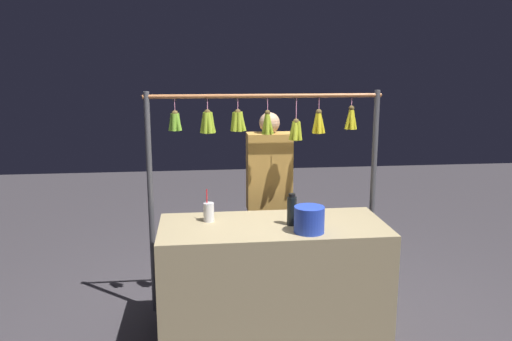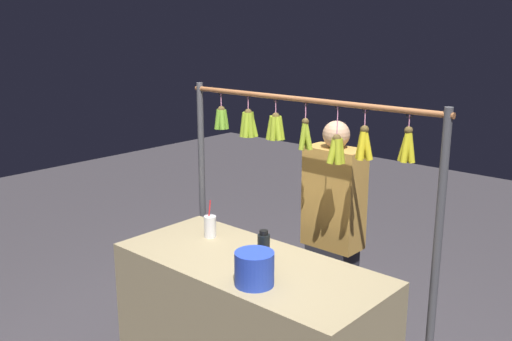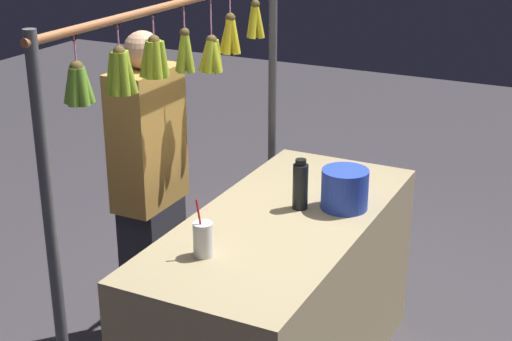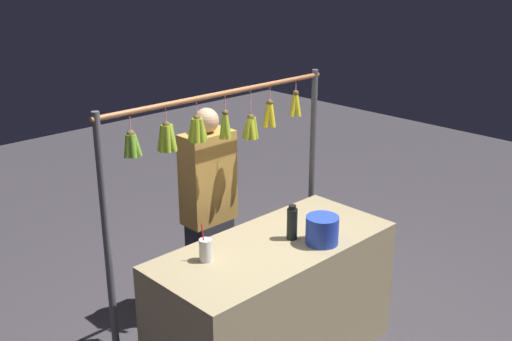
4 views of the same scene
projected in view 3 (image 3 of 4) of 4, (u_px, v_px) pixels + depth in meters
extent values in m
cube|color=tan|center=(281.00, 304.00, 3.41)|extent=(1.60, 0.71, 0.84)
cylinder|color=#4C4C51|center=(272.00, 136.00, 4.18)|extent=(0.04, 0.04, 1.75)
cylinder|color=#4C4C51|center=(56.00, 278.00, 2.70)|extent=(0.04, 0.04, 1.75)
cylinder|color=#9E6038|center=(181.00, 3.00, 3.14)|extent=(1.83, 0.03, 0.03)
sphere|color=brown|center=(255.00, 4.00, 3.74)|extent=(0.04, 0.04, 0.04)
cylinder|color=gold|center=(254.00, 22.00, 3.76)|extent=(0.07, 0.03, 0.17)
cylinder|color=gold|center=(258.00, 21.00, 3.77)|extent=(0.03, 0.07, 0.17)
cylinder|color=gold|center=(257.00, 21.00, 3.79)|extent=(0.06, 0.04, 0.17)
cylinder|color=gold|center=(252.00, 21.00, 3.78)|extent=(0.04, 0.06, 0.17)
cylinder|color=pink|center=(230.00, 6.00, 3.52)|extent=(0.01, 0.01, 0.11)
sphere|color=brown|center=(230.00, 18.00, 3.54)|extent=(0.05, 0.05, 0.05)
cylinder|color=yellow|center=(228.00, 37.00, 3.55)|extent=(0.07, 0.04, 0.17)
cylinder|color=yellow|center=(234.00, 36.00, 3.56)|extent=(0.04, 0.07, 0.17)
cylinder|color=yellow|center=(232.00, 35.00, 3.58)|extent=(0.08, 0.04, 0.17)
cylinder|color=yellow|center=(227.00, 36.00, 3.57)|extent=(0.04, 0.08, 0.17)
cylinder|color=pink|center=(211.00, 20.00, 3.38)|extent=(0.01, 0.01, 0.18)
sphere|color=brown|center=(211.00, 40.00, 3.41)|extent=(0.05, 0.05, 0.05)
cylinder|color=#A8B525|center=(209.00, 57.00, 3.42)|extent=(0.07, 0.04, 0.15)
cylinder|color=#A8B525|center=(215.00, 57.00, 3.42)|extent=(0.05, 0.07, 0.15)
cylinder|color=#A8B525|center=(217.00, 56.00, 3.45)|extent=(0.05, 0.05, 0.15)
cylinder|color=#A8B525|center=(212.00, 55.00, 3.46)|extent=(0.06, 0.05, 0.15)
cylinder|color=#A8B525|center=(206.00, 56.00, 3.44)|extent=(0.06, 0.07, 0.15)
torus|color=black|center=(184.00, 6.00, 3.16)|extent=(0.04, 0.01, 0.04)
cylinder|color=pink|center=(184.00, 20.00, 3.18)|extent=(0.01, 0.01, 0.11)
sphere|color=brown|center=(185.00, 33.00, 3.20)|extent=(0.04, 0.04, 0.04)
cylinder|color=#96B027|center=(183.00, 53.00, 3.22)|extent=(0.06, 0.04, 0.17)
cylinder|color=#96B027|center=(188.00, 53.00, 3.22)|extent=(0.04, 0.06, 0.17)
cylinder|color=#96B027|center=(187.00, 52.00, 3.25)|extent=(0.07, 0.04, 0.17)
cylinder|color=#96B027|center=(182.00, 52.00, 3.24)|extent=(0.04, 0.07, 0.17)
torus|color=black|center=(153.00, 15.00, 2.97)|extent=(0.04, 0.01, 0.04)
cylinder|color=pink|center=(153.00, 28.00, 2.99)|extent=(0.01, 0.01, 0.10)
sphere|color=brown|center=(154.00, 41.00, 3.01)|extent=(0.05, 0.05, 0.05)
cylinder|color=#98B027|center=(151.00, 61.00, 3.01)|extent=(0.05, 0.04, 0.15)
cylinder|color=#98B027|center=(157.00, 61.00, 3.01)|extent=(0.05, 0.05, 0.15)
cylinder|color=#98B027|center=(162.00, 60.00, 3.03)|extent=(0.04, 0.05, 0.15)
cylinder|color=#98B027|center=(161.00, 58.00, 3.05)|extent=(0.07, 0.05, 0.15)
cylinder|color=#98B027|center=(156.00, 58.00, 3.06)|extent=(0.06, 0.04, 0.15)
cylinder|color=#98B027|center=(149.00, 58.00, 3.05)|extent=(0.04, 0.06, 0.15)
cylinder|color=#98B027|center=(147.00, 60.00, 3.03)|extent=(0.05, 0.06, 0.15)
torus|color=black|center=(117.00, 24.00, 2.78)|extent=(0.04, 0.01, 0.04)
cylinder|color=pink|center=(118.00, 38.00, 2.80)|extent=(0.01, 0.01, 0.10)
sphere|color=brown|center=(119.00, 52.00, 2.82)|extent=(0.05, 0.05, 0.05)
cylinder|color=#8FAD28|center=(116.00, 75.00, 2.82)|extent=(0.06, 0.04, 0.16)
cylinder|color=#8FAD28|center=(124.00, 75.00, 2.82)|extent=(0.05, 0.05, 0.16)
cylinder|color=#8FAD28|center=(129.00, 73.00, 2.84)|extent=(0.05, 0.07, 0.17)
cylinder|color=#8FAD28|center=(127.00, 72.00, 2.86)|extent=(0.06, 0.04, 0.16)
cylinder|color=#8FAD28|center=(122.00, 71.00, 2.87)|extent=(0.07, 0.05, 0.17)
cylinder|color=#8FAD28|center=(115.00, 72.00, 2.86)|extent=(0.04, 0.06, 0.16)
cylinder|color=#8FAD28|center=(112.00, 74.00, 2.83)|extent=(0.05, 0.05, 0.16)
torus|color=black|center=(74.00, 36.00, 2.57)|extent=(0.04, 0.01, 0.04)
cylinder|color=pink|center=(75.00, 52.00, 2.59)|extent=(0.01, 0.01, 0.11)
sphere|color=brown|center=(76.00, 68.00, 2.61)|extent=(0.05, 0.05, 0.05)
cylinder|color=#6BA12C|center=(74.00, 88.00, 2.62)|extent=(0.06, 0.04, 0.14)
cylinder|color=#6BA12C|center=(82.00, 87.00, 2.62)|extent=(0.04, 0.06, 0.14)
cylinder|color=#6BA12C|center=(85.00, 85.00, 2.65)|extent=(0.06, 0.05, 0.14)
cylinder|color=#6BA12C|center=(78.00, 85.00, 2.66)|extent=(0.05, 0.05, 0.14)
cylinder|color=#6BA12C|center=(72.00, 86.00, 2.64)|extent=(0.05, 0.07, 0.14)
cylinder|color=black|center=(300.00, 187.00, 3.31)|extent=(0.07, 0.07, 0.20)
cylinder|color=black|center=(301.00, 162.00, 3.27)|extent=(0.05, 0.05, 0.02)
cylinder|color=blue|center=(345.00, 189.00, 3.32)|extent=(0.21, 0.21, 0.18)
cylinder|color=silver|center=(203.00, 239.00, 2.91)|extent=(0.08, 0.08, 0.14)
cylinder|color=red|center=(201.00, 229.00, 2.88)|extent=(0.01, 0.04, 0.24)
cube|color=#2D2D38|center=(155.00, 272.00, 3.78)|extent=(0.30, 0.20, 0.74)
cube|color=#BF8C3F|center=(147.00, 138.00, 3.53)|extent=(0.37, 0.20, 0.65)
sphere|color=tan|center=(143.00, 50.00, 3.39)|extent=(0.17, 0.17, 0.17)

